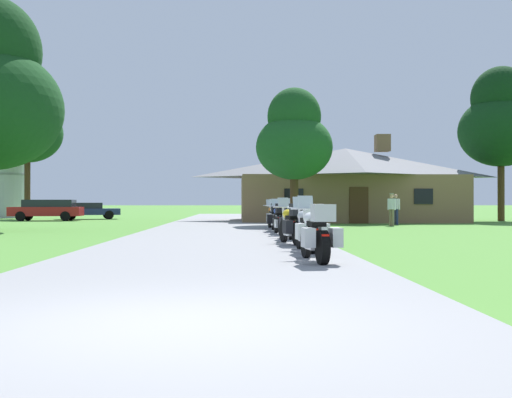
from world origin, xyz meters
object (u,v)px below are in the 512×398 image
at_px(motorcycle_white_nearest_to_camera, 317,234).
at_px(motorcycle_orange_farthest_in_row, 274,216).
at_px(motorcycle_blue_fifth_in_row, 279,219).
at_px(bystander_white_shirt_beside_signpost, 396,208).
at_px(parked_navy_sedan_far_left, 89,210).
at_px(motorcycle_silver_second_in_row, 308,229).
at_px(tree_right_of_lodge, 501,121).
at_px(motorcycle_white_sixth_in_row, 275,217).
at_px(metal_silo_distant, 3,169).
at_px(motorcycle_red_fourth_in_row, 289,222).
at_px(motorcycle_yellow_third_in_row, 293,224).
at_px(parked_red_suv_far_left, 47,209).
at_px(bystander_white_shirt_near_lodge, 392,208).
at_px(tree_left_far, 27,125).
at_px(tree_by_lodge_front, 294,138).

distance_m(motorcycle_white_nearest_to_camera, motorcycle_orange_farthest_in_row, 15.55).
distance_m(motorcycle_blue_fifth_in_row, bystander_white_shirt_beside_signpost, 13.15).
height_order(motorcycle_white_nearest_to_camera, parked_navy_sedan_far_left, motorcycle_white_nearest_to_camera).
distance_m(motorcycle_silver_second_in_row, tree_right_of_lodge, 31.20).
xyz_separation_m(motorcycle_white_sixth_in_row, metal_silo_distant, (-20.10, 25.00, 3.28)).
bearing_deg(motorcycle_red_fourth_in_row, parked_navy_sedan_far_left, 112.61).
relative_size(tree_right_of_lodge, parked_navy_sedan_far_left, 2.25).
bearing_deg(motorcycle_red_fourth_in_row, motorcycle_white_nearest_to_camera, -93.87).
height_order(motorcycle_yellow_third_in_row, parked_red_suv_far_left, parked_red_suv_far_left).
height_order(bystander_white_shirt_beside_signpost, metal_silo_distant, metal_silo_distant).
bearing_deg(parked_red_suv_far_left, bystander_white_shirt_beside_signpost, -113.94).
bearing_deg(motorcycle_red_fourth_in_row, parked_red_suv_far_left, 119.86).
xyz_separation_m(motorcycle_white_sixth_in_row, parked_navy_sedan_far_left, (-12.25, 20.48, 0.03)).
bearing_deg(tree_right_of_lodge, motorcycle_silver_second_in_row, -120.98).
bearing_deg(bystander_white_shirt_near_lodge, parked_navy_sedan_far_left, -159.42).
bearing_deg(motorcycle_orange_farthest_in_row, motorcycle_blue_fifth_in_row, -97.42).
relative_size(motorcycle_red_fourth_in_row, tree_left_far, 0.20).
xyz_separation_m(bystander_white_shirt_near_lodge, parked_navy_sedan_far_left, (-18.72, 13.51, -0.31)).
distance_m(motorcycle_white_nearest_to_camera, bystander_white_shirt_beside_signpost, 22.91).
distance_m(motorcycle_red_fourth_in_row, motorcycle_orange_farthest_in_row, 7.79).
xyz_separation_m(tree_right_of_lodge, parked_navy_sedan_far_left, (-28.13, 4.93, -5.94)).
xyz_separation_m(motorcycle_white_nearest_to_camera, metal_silo_distant, (-20.10, 38.16, 3.28)).
relative_size(motorcycle_silver_second_in_row, motorcycle_red_fourth_in_row, 1.00).
bearing_deg(tree_left_far, parked_navy_sedan_far_left, -19.37).
height_order(motorcycle_blue_fifth_in_row, metal_silo_distant, metal_silo_distant).
xyz_separation_m(motorcycle_white_sixth_in_row, motorcycle_orange_farthest_in_row, (0.07, 2.40, 0.00)).
relative_size(motorcycle_white_nearest_to_camera, motorcycle_silver_second_in_row, 1.00).
xyz_separation_m(tree_left_far, metal_silo_distant, (-2.80, 2.75, -3.15)).
xyz_separation_m(motorcycle_yellow_third_in_row, tree_left_far, (-17.30, 30.27, 6.43)).
relative_size(motorcycle_yellow_third_in_row, metal_silo_distant, 0.27).
xyz_separation_m(motorcycle_white_nearest_to_camera, bystander_white_shirt_near_lodge, (6.47, 20.12, 0.34)).
bearing_deg(tree_right_of_lodge, motorcycle_yellow_third_in_row, -123.98).
distance_m(motorcycle_red_fourth_in_row, parked_red_suv_far_left, 26.36).
height_order(motorcycle_orange_farthest_in_row, bystander_white_shirt_near_lodge, bystander_white_shirt_near_lodge).
relative_size(motorcycle_white_nearest_to_camera, parked_red_suv_far_left, 0.44).
xyz_separation_m(motorcycle_silver_second_in_row, tree_by_lodge_front, (1.33, 18.10, 3.96)).
bearing_deg(motorcycle_blue_fifth_in_row, parked_navy_sedan_far_left, 114.41).
distance_m(bystander_white_shirt_near_lodge, parked_navy_sedan_far_left, 23.09).
bearing_deg(tree_by_lodge_front, bystander_white_shirt_near_lodge, -4.91).
bearing_deg(parked_navy_sedan_far_left, metal_silo_distant, 43.98).
relative_size(motorcycle_white_nearest_to_camera, parked_navy_sedan_far_left, 0.46).
bearing_deg(motorcycle_red_fourth_in_row, bystander_white_shirt_beside_signpost, 60.60).
height_order(motorcycle_yellow_third_in_row, motorcycle_blue_fifth_in_row, same).
distance_m(tree_left_far, metal_silo_distant, 5.03).
distance_m(motorcycle_white_sixth_in_row, tree_right_of_lodge, 23.01).
bearing_deg(motorcycle_yellow_third_in_row, tree_left_far, 109.02).
distance_m(motorcycle_white_nearest_to_camera, metal_silo_distant, 43.25).
height_order(motorcycle_white_nearest_to_camera, motorcycle_orange_farthest_in_row, same).
bearing_deg(tree_left_far, bystander_white_shirt_beside_signpost, -29.18).
height_order(motorcycle_silver_second_in_row, metal_silo_distant, metal_silo_distant).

